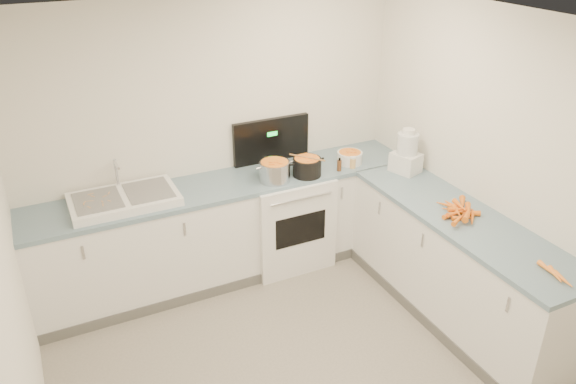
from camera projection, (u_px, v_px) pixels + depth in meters
name	position (u px, v px, depth m)	size (l,w,h in m)	color
ceiling	(329.00, 38.00, 2.89)	(3.50, 4.00, 0.00)	silver
wall_back	(214.00, 138.00, 5.05)	(3.50, 2.50, 0.00)	silver
wall_left	(12.00, 328.00, 2.76)	(4.00, 2.50, 0.00)	silver
wall_right	(530.00, 189.00, 4.13)	(4.00, 2.50, 0.00)	silver
counter_back	(230.00, 228.00, 5.16)	(3.50, 0.62, 0.94)	white
counter_right	(456.00, 267.00, 4.61)	(0.62, 2.20, 0.94)	white
stove	(285.00, 216.00, 5.36)	(0.76, 0.65, 1.36)	white
sink	(124.00, 199.00, 4.58)	(0.86, 0.52, 0.31)	white
steel_pot	(275.00, 172.00, 4.95)	(0.27, 0.27, 0.20)	silver
black_pot	(307.00, 168.00, 5.05)	(0.26, 0.26, 0.18)	black
wooden_spoon	(307.00, 158.00, 5.01)	(0.01, 0.01, 0.35)	#AD7A47
mixing_bowl	(350.00, 158.00, 5.31)	(0.24, 0.24, 0.11)	white
extract_bottle	(339.00, 166.00, 5.15)	(0.04, 0.04, 0.10)	#593319
spice_jar	(353.00, 163.00, 5.21)	(0.06, 0.06, 0.10)	#E5B266
food_processor	(407.00, 154.00, 5.08)	(0.27, 0.30, 0.41)	white
carrot_pile	(460.00, 211.00, 4.41)	(0.42, 0.43, 0.08)	orange
peeled_carrots	(555.00, 274.00, 3.67)	(0.10, 0.30, 0.04)	orange
peelings	(96.00, 200.00, 4.48)	(0.23, 0.27, 0.01)	tan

